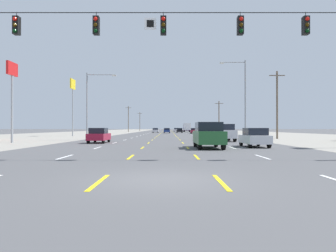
{
  "coord_description": "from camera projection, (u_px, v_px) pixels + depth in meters",
  "views": [
    {
      "loc": [
        0.23,
        -9.23,
        1.56
      ],
      "look_at": [
        0.09,
        67.45,
        1.99
      ],
      "focal_mm": 32.66,
      "sensor_mm": 36.0,
      "label": 1
    }
  ],
  "objects": [
    {
      "name": "sedan_inner_left_distant_a",
      "position": [
        156.0,
        130.0,
        95.71
      ],
      "size": [
        1.8,
        4.5,
        1.46
      ],
      "color": "silver",
      "rests_on": "ground"
    },
    {
      "name": "ground_plane",
      "position": [
        168.0,
        134.0,
        75.22
      ],
      "size": [
        572.0,
        572.0,
        0.0
      ],
      "primitive_type": "plane",
      "color": "#4C4C4F"
    },
    {
      "name": "lane_markings",
      "position": [
        168.0,
        132.0,
        113.71
      ],
      "size": [
        10.64,
        227.6,
        0.01
      ],
      "color": "white",
      "rests_on": "ground"
    },
    {
      "name": "sedan_far_right_far",
      "position": [
        195.0,
        131.0,
        80.46
      ],
      "size": [
        1.8,
        4.5,
        1.46
      ],
      "color": "maroon",
      "rests_on": "ground"
    },
    {
      "name": "hatchback_far_left_mid",
      "position": [
        100.0,
        135.0,
        31.25
      ],
      "size": [
        1.72,
        3.9,
        1.54
      ],
      "color": "maroon",
      "rests_on": "ground"
    },
    {
      "name": "box_truck_far_right_distant_b",
      "position": [
        187.0,
        127.0,
        112.05
      ],
      "size": [
        2.4,
        7.2,
        3.23
      ],
      "color": "#4C196B",
      "rests_on": "ground"
    },
    {
      "name": "streetlight_left_row_0",
      "position": [
        91.0,
        101.0,
        39.11
      ],
      "size": [
        3.85,
        0.26,
        8.62
      ],
      "color": "gray",
      "rests_on": "ground"
    },
    {
      "name": "sedan_center_turn_farther",
      "position": [
        167.0,
        130.0,
        88.31
      ],
      "size": [
        1.8,
        4.5,
        1.46
      ],
      "color": "navy",
      "rests_on": "ground"
    },
    {
      "name": "pole_sign_left_row_0",
      "position": [
        13.0,
        83.0,
        31.54
      ],
      "size": [
        0.24,
        1.99,
        8.33
      ],
      "color": "gray",
      "rests_on": "ground"
    },
    {
      "name": "lot_apron_left",
      "position": [
        67.0,
        134.0,
        75.26
      ],
      "size": [
        28.0,
        440.0,
        0.01
      ],
      "primitive_type": "cube",
      "color": "gray",
      "rests_on": "ground"
    },
    {
      "name": "sedan_inner_right_farthest",
      "position": [
        180.0,
        130.0,
        93.29
      ],
      "size": [
        1.8,
        4.5,
        1.46
      ],
      "color": "black",
      "rests_on": "ground"
    },
    {
      "name": "hatchback_far_right_near",
      "position": [
        255.0,
        137.0,
        24.7
      ],
      "size": [
        1.72,
        3.9,
        1.54
      ],
      "color": "silver",
      "rests_on": "ground"
    },
    {
      "name": "suv_inner_right_nearest",
      "position": [
        209.0,
        135.0,
        23.29
      ],
      "size": [
        1.98,
        4.9,
        1.98
      ],
      "color": "#235B2D",
      "rests_on": "ground"
    },
    {
      "name": "sedan_inner_right_distant_c",
      "position": [
        177.0,
        130.0,
        121.56
      ],
      "size": [
        1.8,
        4.5,
        1.46
      ],
      "color": "silver",
      "rests_on": "ground"
    },
    {
      "name": "utility_pole_right_row_1",
      "position": [
        220.0,
        117.0,
        78.61
      ],
      "size": [
        2.2,
        0.26,
        8.42
      ],
      "color": "brown",
      "rests_on": "ground"
    },
    {
      "name": "streetlight_right_row_0",
      "position": [
        244.0,
        95.0,
        39.07
      ],
      "size": [
        3.37,
        0.26,
        10.22
      ],
      "color": "gray",
      "rests_on": "ground"
    },
    {
      "name": "signal_span_wire",
      "position": [
        164.0,
        57.0,
        15.56
      ],
      "size": [
        27.1,
        0.52,
        8.84
      ],
      "color": "brown",
      "rests_on": "ground"
    },
    {
      "name": "utility_pole_left_row_3",
      "position": [
        140.0,
        121.0,
        147.25
      ],
      "size": [
        2.2,
        0.26,
        9.08
      ],
      "color": "brown",
      "rests_on": "ground"
    },
    {
      "name": "utility_pole_left_row_2",
      "position": [
        129.0,
        119.0,
        113.29
      ],
      "size": [
        2.2,
        0.26,
        9.56
      ],
      "color": "brown",
      "rests_on": "ground"
    },
    {
      "name": "utility_pole_right_row_0",
      "position": [
        278.0,
        104.0,
        42.96
      ],
      "size": [
        2.2,
        0.26,
        9.53
      ],
      "color": "brown",
      "rests_on": "ground"
    },
    {
      "name": "suv_far_right_midfar",
      "position": [
        225.0,
        132.0,
        35.34
      ],
      "size": [
        1.98,
        4.9,
        1.98
      ],
      "color": "silver",
      "rests_on": "ground"
    },
    {
      "name": "pole_sign_left_row_1",
      "position": [
        73.0,
        92.0,
        57.31
      ],
      "size": [
        0.24,
        2.61,
        10.68
      ],
      "color": "gray",
      "rests_on": "ground"
    },
    {
      "name": "lot_apron_right",
      "position": [
        268.0,
        134.0,
        75.17
      ],
      "size": [
        28.0,
        440.0,
        0.01
      ],
      "primitive_type": "cube",
      "color": "gray",
      "rests_on": "ground"
    }
  ]
}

